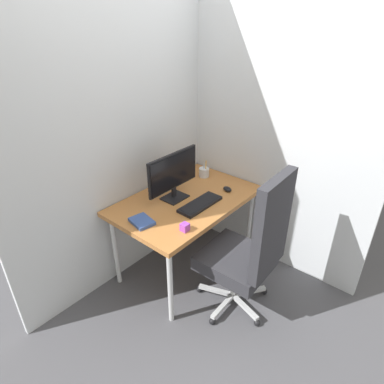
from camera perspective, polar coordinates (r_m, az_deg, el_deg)
The scene contains 11 objects.
ground_plane at distance 3.23m, azimuth -0.90°, elevation -12.58°, with size 8.00×8.00×0.00m, color #4C4C51.
wall_back at distance 2.82m, azimuth -7.82°, elevation 13.45°, with size 2.72×0.04×2.80m, color silver.
wall_side_right at distance 2.92m, azimuth 10.85°, elevation 13.77°, with size 0.04×2.26×2.80m, color silver.
desk at distance 2.83m, azimuth -1.01°, elevation -2.22°, with size 1.25×0.79×0.74m.
office_chair at distance 2.49m, azimuth 9.95°, elevation -9.75°, with size 0.59×0.61×1.24m.
monitor at distance 2.71m, azimuth -3.26°, elevation 3.23°, with size 0.54×0.16×0.40m.
keyboard at distance 2.69m, azimuth 1.42°, elevation -2.12°, with size 0.41×0.15×0.03m.
mouse at distance 2.93m, azimuth 6.16°, elevation 0.52°, with size 0.06×0.09×0.04m, color black.
pen_holder at distance 3.16m, azimuth 2.11°, elevation 3.45°, with size 0.10×0.10×0.17m.
notebook at distance 2.51m, azimuth -8.70°, elevation -5.07°, with size 0.14×0.18×0.03m, color #334C8C.
desk_clamp_accessory at distance 2.39m, azimuth -1.26°, elevation -6.11°, with size 0.06×0.06×0.06m, color purple.
Camera 1 is at (-1.81, -1.61, 2.14)m, focal length 30.73 mm.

